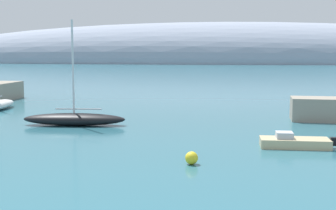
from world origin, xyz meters
TOP-DOWN VIEW (x-y plane):
  - distant_ridge at (-4.01, 216.40)m, footprint 331.98×54.90m
  - sailboat_black_outer_mooring at (-8.37, 24.77)m, footprint 8.58×2.81m
  - motorboat_sand_foreground at (8.39, 18.42)m, footprint 4.78×1.81m
  - mooring_buoy_yellow at (2.31, 13.18)m, footprint 0.70×0.70m

SIDE VIEW (x-z plane):
  - distant_ridge at x=-4.01m, z-range -19.98..19.98m
  - motorboat_sand_foreground at x=8.39m, z-range -0.15..0.82m
  - mooring_buoy_yellow at x=2.31m, z-range 0.00..0.70m
  - sailboat_black_outer_mooring at x=-8.37m, z-range -3.73..4.84m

